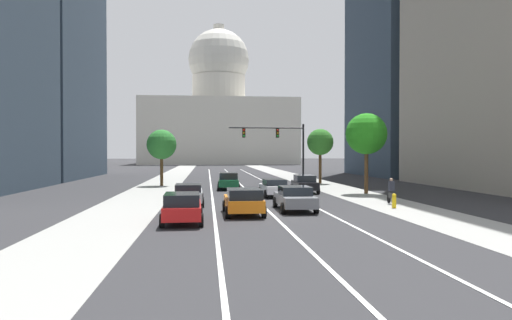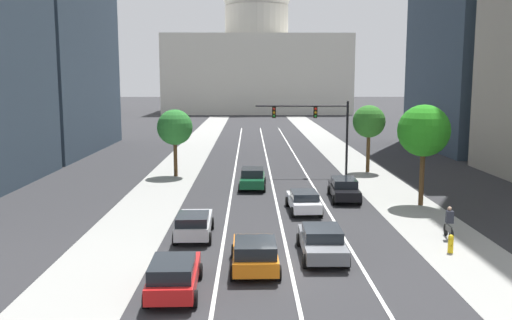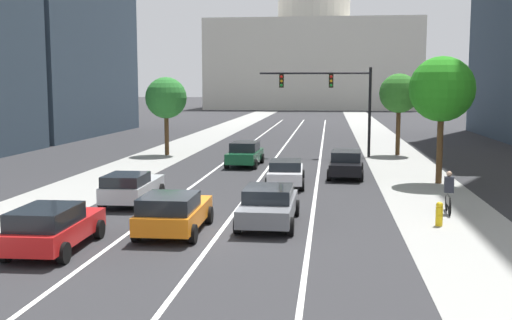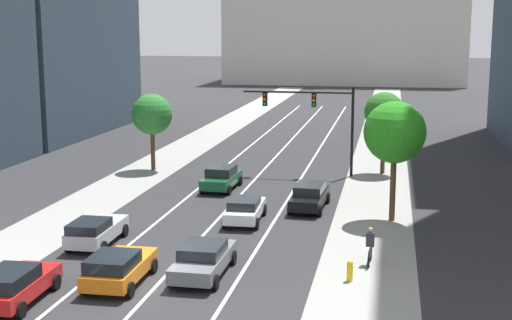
# 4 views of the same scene
# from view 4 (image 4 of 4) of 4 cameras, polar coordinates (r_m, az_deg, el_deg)

# --- Properties ---
(ground_plane) EXTENTS (400.00, 400.00, 0.00)m
(ground_plane) POSITION_cam_4_polar(r_m,az_deg,el_deg) (68.65, 2.90, 1.67)
(ground_plane) COLOR #2B2B2D
(sidewalk_left) EXTENTS (4.35, 130.00, 0.01)m
(sidewalk_left) POSITION_cam_4_polar(r_m,az_deg,el_deg) (65.54, -5.08, 1.23)
(sidewalk_left) COLOR gray
(sidewalk_left) RESTS_ON ground
(sidewalk_right) EXTENTS (4.35, 130.00, 0.01)m
(sidewalk_right) POSITION_cam_4_polar(r_m,az_deg,el_deg) (63.08, 9.91, 0.75)
(sidewalk_right) COLOR gray
(sidewalk_right) RESTS_ON ground
(lane_stripe_left) EXTENTS (0.16, 90.00, 0.01)m
(lane_stripe_left) POSITION_cam_4_polar(r_m,az_deg,el_deg) (54.68, -2.56, -0.58)
(lane_stripe_left) COLOR white
(lane_stripe_left) RESTS_ON ground
(lane_stripe_center) EXTENTS (0.16, 90.00, 0.01)m
(lane_stripe_center) POSITION_cam_4_polar(r_m,az_deg,el_deg) (54.05, 0.69, -0.70)
(lane_stripe_center) COLOR white
(lane_stripe_center) RESTS_ON ground
(lane_stripe_right) EXTENTS (0.16, 90.00, 0.01)m
(lane_stripe_right) POSITION_cam_4_polar(r_m,az_deg,el_deg) (53.60, 4.01, -0.83)
(lane_stripe_right) COLOR white
(lane_stripe_right) RESTS_ON ground
(capitol_building) EXTENTS (44.84, 26.08, 41.48)m
(capitol_building) POSITION_cam_4_polar(r_m,az_deg,el_deg) (144.97, 7.29, 11.98)
(capitol_building) COLOR beige
(capitol_building) RESTS_ON ground
(car_white) EXTENTS (2.06, 4.42, 1.36)m
(car_white) POSITION_cam_4_polar(r_m,az_deg,el_deg) (39.23, -0.89, -3.94)
(car_white) COLOR silver
(car_white) RESTS_ON ground
(car_gray) EXTENTS (2.10, 4.79, 1.43)m
(car_gray) POSITION_cam_4_polar(r_m,az_deg,el_deg) (31.01, -4.22, -7.86)
(car_gray) COLOR slate
(car_gray) RESTS_ON ground
(car_silver) EXTENTS (2.02, 4.39, 1.43)m
(car_silver) POSITION_cam_4_polar(r_m,az_deg,el_deg) (35.90, -12.69, -5.52)
(car_silver) COLOR #B2B5BA
(car_silver) RESTS_ON ground
(car_green) EXTENTS (2.12, 4.50, 1.54)m
(car_green) POSITION_cam_4_polar(r_m,az_deg,el_deg) (47.13, -2.77, -1.41)
(car_green) COLOR #14512D
(car_green) RESTS_ON ground
(car_red) EXTENTS (2.06, 4.40, 1.48)m
(car_red) POSITION_cam_4_polar(r_m,az_deg,el_deg) (29.37, -18.70, -9.39)
(car_red) COLOR red
(car_red) RESTS_ON ground
(car_orange) EXTENTS (2.16, 4.38, 1.47)m
(car_orange) POSITION_cam_4_polar(r_m,az_deg,el_deg) (30.32, -10.95, -8.41)
(car_orange) COLOR orange
(car_orange) RESTS_ON ground
(car_black) EXTENTS (2.13, 4.84, 1.48)m
(car_black) POSITION_cam_4_polar(r_m,az_deg,el_deg) (42.20, 4.30, -2.86)
(car_black) COLOR black
(car_black) RESTS_ON ground
(traffic_signal_mast) EXTENTS (7.99, 0.39, 6.39)m
(traffic_signal_mast) POSITION_cam_4_polar(r_m,az_deg,el_deg) (51.27, 4.87, 3.91)
(traffic_signal_mast) COLOR black
(traffic_signal_mast) RESTS_ON ground
(fire_hydrant) EXTENTS (0.26, 0.35, 0.91)m
(fire_hydrant) POSITION_cam_4_polar(r_m,az_deg,el_deg) (30.59, 7.50, -8.74)
(fire_hydrant) COLOR yellow
(fire_hydrant) RESTS_ON ground
(cyclist) EXTENTS (0.38, 1.70, 1.72)m
(cyclist) POSITION_cam_4_polar(r_m,az_deg,el_deg) (32.68, 9.09, -6.81)
(cyclist) COLOR black
(cyclist) RESTS_ON ground
(street_tree_near_left) EXTENTS (3.02, 3.02, 5.73)m
(street_tree_near_left) POSITION_cam_4_polar(r_m,az_deg,el_deg) (53.53, -8.31, 3.61)
(street_tree_near_left) COLOR #51381E
(street_tree_near_left) RESTS_ON ground
(street_tree_far_right) EXTENTS (3.39, 3.39, 6.64)m
(street_tree_far_right) POSITION_cam_4_polar(r_m,az_deg,el_deg) (39.43, 11.02, 2.15)
(street_tree_far_right) COLOR #51381E
(street_tree_far_right) RESTS_ON ground
(street_tree_mid_right) EXTENTS (2.88, 2.88, 5.98)m
(street_tree_mid_right) POSITION_cam_4_polar(r_m,az_deg,el_deg) (52.51, 10.20, 3.77)
(street_tree_mid_right) COLOR #51381E
(street_tree_mid_right) RESTS_ON ground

